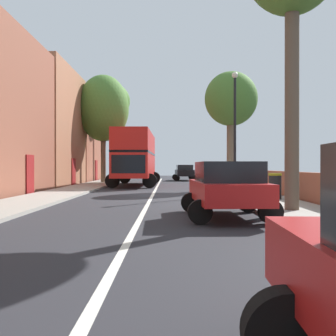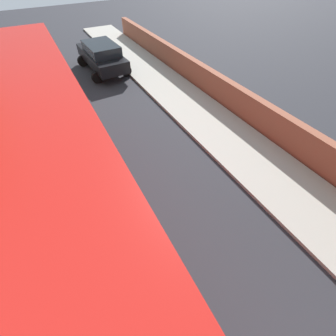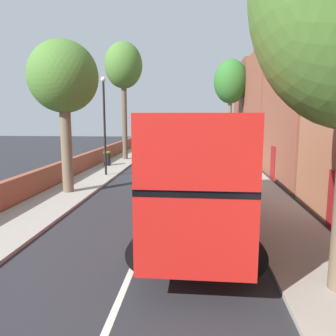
% 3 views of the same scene
% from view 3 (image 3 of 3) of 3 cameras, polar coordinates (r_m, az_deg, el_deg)
% --- Properties ---
extents(ground_plane, '(84.00, 84.00, 0.00)m').
position_cam_3_polar(ground_plane, '(21.83, 0.42, -1.65)').
color(ground_plane, '#28282D').
extents(road_centre_line, '(0.16, 54.00, 0.01)m').
position_cam_3_polar(road_centre_line, '(21.83, 0.42, -1.64)').
color(road_centre_line, silver).
rests_on(road_centre_line, ground).
extents(sidewalk_left, '(2.60, 60.00, 0.12)m').
position_cam_3_polar(sidewalk_left, '(22.00, 13.26, -1.65)').
color(sidewalk_left, '#9E998E').
rests_on(sidewalk_left, ground).
extents(sidewalk_right, '(2.60, 60.00, 0.12)m').
position_cam_3_polar(sidewalk_right, '(22.72, -12.00, -1.28)').
color(sidewalk_right, '#9E998E').
rests_on(sidewalk_right, ground).
extents(terraced_houses_left, '(4.07, 47.62, 9.98)m').
position_cam_3_polar(terraced_houses_left, '(23.11, 22.41, 9.69)').
color(terraced_houses_left, brown).
rests_on(terraced_houses_left, ground).
extents(boundary_wall_right, '(0.36, 54.00, 1.26)m').
position_cam_3_polar(boundary_wall_right, '(23.12, -15.73, 0.19)').
color(boundary_wall_right, brown).
rests_on(boundary_wall_right, ground).
extents(double_decker_bus, '(3.64, 10.39, 4.06)m').
position_cam_3_polar(double_decker_bus, '(11.69, 5.05, 0.75)').
color(double_decker_bus, red).
rests_on(double_decker_bus, ground).
extents(parked_car_red_right_0, '(2.61, 4.67, 1.63)m').
position_cam_3_polar(parked_car_red_right_0, '(41.27, -0.95, 4.66)').
color(parked_car_red_right_0, '#AD1919').
rests_on(parked_car_red_right_0, ground).
extents(parked_car_red_right_1, '(2.57, 4.26, 1.63)m').
position_cam_3_polar(parked_car_red_right_1, '(31.15, -2.85, 3.24)').
color(parked_car_red_right_1, '#AD1919').
rests_on(parked_car_red_right_1, ground).
extents(street_tree_right_1, '(3.26, 3.26, 10.18)m').
position_cam_3_polar(street_tree_right_1, '(30.60, -7.56, 16.65)').
color(street_tree_right_1, brown).
rests_on(street_tree_right_1, sidewalk_right).
extents(street_tree_right_3, '(3.42, 3.42, 7.53)m').
position_cam_3_polar(street_tree_right_3, '(17.78, -17.35, 14.24)').
color(street_tree_right_3, brown).
rests_on(street_tree_right_3, sidewalk_right).
extents(street_tree_left_4, '(3.49, 3.49, 9.65)m').
position_cam_3_polar(street_tree_left_4, '(36.55, 10.60, 14.15)').
color(street_tree_left_4, brown).
rests_on(street_tree_left_4, sidewalk_left).
extents(lamppost_right, '(0.32, 0.32, 6.31)m').
position_cam_3_polar(lamppost_right, '(22.30, -10.75, 8.26)').
color(lamppost_right, black).
rests_on(lamppost_right, sidewalk_right).
extents(litter_bin_right, '(0.55, 0.55, 1.09)m').
position_cam_3_polar(litter_bin_right, '(26.71, -10.29, 1.60)').
color(litter_bin_right, black).
rests_on(litter_bin_right, sidewalk_right).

